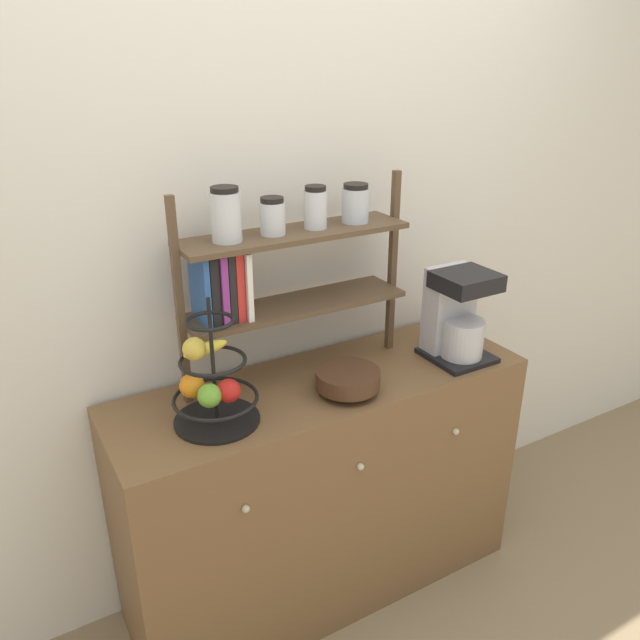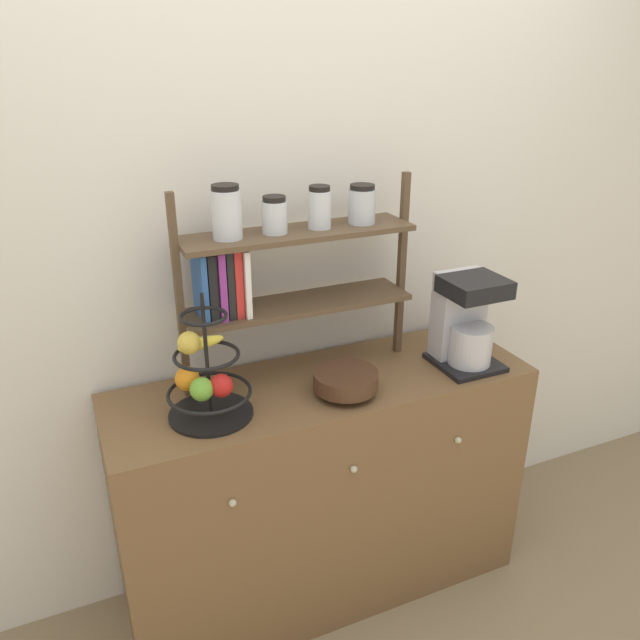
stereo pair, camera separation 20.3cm
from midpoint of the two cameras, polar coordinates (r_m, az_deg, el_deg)
The scene contains 7 objects.
ground_plane at distance 2.56m, azimuth 5.20°, elevation -26.14°, with size 12.00×12.00×0.00m, color #847051.
wall_back at distance 2.22m, azimuth 0.01°, elevation 6.51°, with size 7.00×0.05×2.60m, color silver.
sideboard at distance 2.39m, azimuth 2.81°, elevation -15.23°, with size 1.47×0.49×0.90m.
coffee_maker at distance 2.29m, azimuth 15.65°, elevation -0.14°, with size 0.22×0.23×0.33m.
fruit_stand at distance 1.91m, azimuth -7.50°, elevation -5.34°, with size 0.26×0.26×0.41m.
wooden_bowl at distance 2.06m, azimuth 5.21°, elevation -5.65°, with size 0.21×0.21×0.08m.
shelf_hutch at distance 2.02m, azimuth -1.23°, elevation 5.71°, with size 0.82×0.20×0.68m.
Camera 2 is at (-0.77, -1.48, 1.94)m, focal length 35.00 mm.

